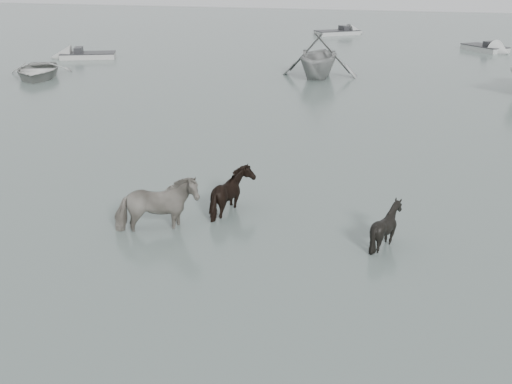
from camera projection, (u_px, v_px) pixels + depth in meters
The scene contains 9 objects.
ground at pixel (286, 239), 15.89m from camera, with size 140.00×140.00×0.00m, color #4F5E58.
pony_pinto at pixel (156, 198), 16.04m from camera, with size 0.96×2.11×1.78m, color black.
pony_dark at pixel (233, 186), 17.27m from camera, with size 1.48×1.27×1.49m, color black.
pony_black at pixel (387, 221), 15.33m from camera, with size 1.02×1.15×1.27m, color black.
rowboat_lead at pixel (37, 69), 36.47m from camera, with size 3.46×4.84×1.00m, color #A5A5A1.
rowboat_trail at pixel (319, 53), 36.28m from camera, with size 4.37×5.06×2.67m, color gray.
skiff_outer at pixel (88, 53), 43.19m from camera, with size 4.97×1.60×0.75m, color #A7A8A3, non-canonical shape.
skiff_mid at pixel (485, 46), 46.57m from camera, with size 4.65×1.60×0.75m, color #A8ABA8, non-canonical shape.
skiff_far at pixel (337, 30), 55.77m from camera, with size 5.24×1.60×0.75m, color #A5A8A5, non-canonical shape.
Camera 1 is at (2.96, -14.21, 6.62)m, focal length 45.00 mm.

